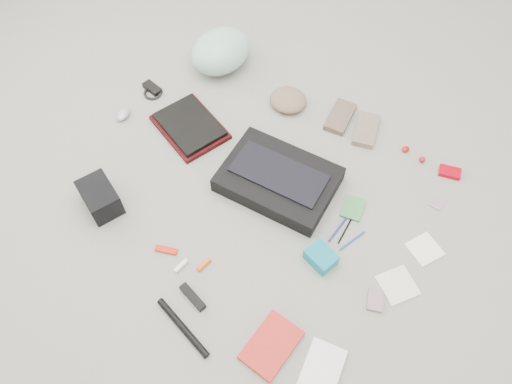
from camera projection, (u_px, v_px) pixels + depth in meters
The scene contains 33 objects.
ground_plane at pixel (256, 198), 2.12m from camera, with size 4.00×4.00×0.00m, color gray.
messenger_bag at pixel (278, 179), 2.13m from camera, with size 0.47×0.34×0.08m, color black.
bag_flap at pixel (279, 174), 2.09m from camera, with size 0.40×0.18×0.01m, color black.
laptop_sleeve at pixel (190, 127), 2.32m from camera, with size 0.33×0.25×0.02m, color #3A090B.
laptop at pixel (189, 124), 2.30m from camera, with size 0.30×0.22×0.02m, color black.
bike_helmet at pixel (221, 51), 2.47m from camera, with size 0.26×0.32×0.19m, color #AEDDD0.
beanie at pixel (288, 100), 2.39m from camera, with size 0.18×0.17×0.06m, color #856652.
mitten_left at pixel (340, 117), 2.35m from camera, with size 0.10×0.19×0.03m, color brown.
mitten_right at pixel (366, 130), 2.31m from camera, with size 0.10×0.19×0.03m, color #836D5E.
power_brick at pixel (152, 88), 2.45m from camera, with size 0.10×0.05×0.03m, color black.
cable_coil at pixel (153, 93), 2.44m from camera, with size 0.09×0.09×0.01m, color black.
mouse at pixel (123, 114), 2.36m from camera, with size 0.05×0.09×0.03m, color #9F9EAF.
camera_bag at pixel (100, 198), 2.06m from camera, with size 0.18×0.13×0.12m, color black.
multitool at pixel (166, 250), 1.98m from camera, with size 0.09×0.03×0.01m, color red.
toiletry_tube_white at pixel (181, 266), 1.95m from camera, with size 0.02×0.02×0.07m, color white.
toiletry_tube_orange at pixel (204, 265), 1.95m from camera, with size 0.02×0.02×0.06m, color #ED550C.
u_lock at pixel (193, 297), 1.87m from camera, with size 0.12×0.03×0.02m, color black.
bike_pump at pixel (183, 327), 1.81m from camera, with size 0.03×0.03×0.28m, color black.
book_red at pixel (271, 345), 1.78m from camera, with size 0.14×0.22×0.02m, color red.
book_white at pixel (322, 370), 1.73m from camera, with size 0.13×0.19×0.02m, color white.
notepad at pixel (353, 208), 2.09m from camera, with size 0.08×0.11×0.01m, color #3B8345.
pen_blue at pixel (339, 228), 2.04m from camera, with size 0.01×0.01×0.16m, color navy.
pen_black at pixel (345, 231), 2.03m from camera, with size 0.01×0.01×0.13m, color black.
pen_navy at pixel (352, 241), 2.01m from camera, with size 0.01×0.01×0.14m, color navy.
accordion_wallet at pixel (321, 257), 1.95m from camera, with size 0.11×0.09×0.06m, color #097FA1.
card_deck at pixel (375, 300), 1.87m from camera, with size 0.06×0.08×0.02m, color #A47A8B.
napkin_top at pixel (425, 249), 1.99m from camera, with size 0.12×0.12×0.01m, color white.
napkin_bottom at pixel (398, 285), 1.91m from camera, with size 0.13×0.13×0.01m, color silver.
lollipop_a at pixel (406, 149), 2.25m from camera, with size 0.03×0.03×0.03m, color #AE0802.
lollipop_b at pixel (405, 149), 2.25m from camera, with size 0.03×0.03×0.03m, color red.
lollipop_c at pixel (422, 159), 2.22m from camera, with size 0.03×0.03×0.03m, color maroon.
altoids_tin at pixel (450, 172), 2.19m from camera, with size 0.09×0.06×0.02m, color #B00113.
stamp_sheet at pixel (438, 203), 2.11m from camera, with size 0.05×0.06×0.00m, color #A38598.
Camera 1 is at (0.62, -0.94, 1.80)m, focal length 35.00 mm.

